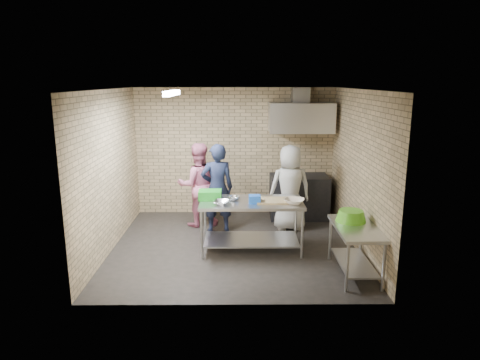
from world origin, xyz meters
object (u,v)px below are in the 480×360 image
(blue_tub, at_px, (255,199))
(green_crate, at_px, (210,195))
(green_basin, at_px, (351,216))
(side_counter, at_px, (355,250))
(woman_white, at_px, (290,188))
(man_navy, at_px, (217,188))
(prep_table, at_px, (251,225))
(woman_pink, at_px, (198,185))
(bottle_red, at_px, (302,120))
(stove, at_px, (299,197))
(bottle_green, at_px, (321,121))

(blue_tub, bearing_deg, green_crate, 163.65)
(blue_tub, xyz_separation_m, green_basin, (1.44, -0.62, -0.09))
(side_counter, xyz_separation_m, woman_white, (-0.74, 2.00, 0.45))
(man_navy, relative_size, woman_white, 1.02)
(prep_table, relative_size, man_navy, 1.02)
(green_crate, height_order, blue_tub, green_crate)
(woman_pink, xyz_separation_m, woman_white, (1.79, -0.25, -0.00))
(bottle_red, relative_size, woman_white, 0.11)
(green_crate, xyz_separation_m, woman_pink, (-0.31, 1.17, -0.11))
(woman_white, bearing_deg, blue_tub, 49.59)
(blue_tub, distance_m, bottle_red, 2.62)
(stove, relative_size, green_basin, 2.61)
(bottle_red, height_order, bottle_green, bottle_red)
(man_navy, xyz_separation_m, woman_pink, (-0.40, 0.35, -0.02))
(stove, xyz_separation_m, woman_white, (-0.29, -0.75, 0.38))
(woman_white, bearing_deg, side_counter, 102.33)
(blue_tub, relative_size, man_navy, 0.11)
(prep_table, xyz_separation_m, green_basin, (1.49, -0.72, 0.40))
(green_basin, bearing_deg, bottle_red, 97.90)
(bottle_red, relative_size, man_navy, 0.11)
(prep_table, bearing_deg, blue_tub, -63.43)
(prep_table, relative_size, side_counter, 1.44)
(side_counter, bearing_deg, green_crate, 153.75)
(woman_pink, bearing_deg, bottle_red, -175.42)
(blue_tub, xyz_separation_m, man_navy, (-0.67, 1.03, -0.08))
(green_crate, xyz_separation_m, green_basin, (2.19, -0.84, -0.10))
(prep_table, xyz_separation_m, bottle_red, (1.11, 2.02, 1.60))
(green_crate, distance_m, bottle_green, 3.11)
(green_basin, height_order, woman_white, woman_white)
(bottle_green, bearing_deg, green_basin, -90.42)
(green_basin, bearing_deg, blue_tub, 156.71)
(woman_white, bearing_deg, green_basin, 104.38)
(green_crate, bearing_deg, side_counter, -26.25)
(stove, height_order, bottle_green, bottle_green)
(prep_table, relative_size, green_crate, 4.50)
(side_counter, height_order, bottle_red, bottle_red)
(bottle_green, bearing_deg, woman_pink, -163.78)
(bottle_green, xyz_separation_m, woman_white, (-0.74, -0.99, -1.19))
(stove, xyz_separation_m, bottle_green, (0.45, 0.24, 1.57))
(bottle_red, height_order, woman_white, bottle_red)
(side_counter, bearing_deg, green_basin, 94.57)
(bottle_red, bearing_deg, woman_pink, -160.93)
(blue_tub, distance_m, woman_white, 1.35)
(prep_table, distance_m, woman_pink, 1.68)
(bottle_red, bearing_deg, prep_table, -118.81)
(stove, relative_size, woman_white, 0.72)
(green_crate, bearing_deg, stove, 43.31)
(green_basin, height_order, man_navy, man_navy)
(side_counter, relative_size, green_basin, 2.61)
(side_counter, distance_m, bottle_green, 3.41)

